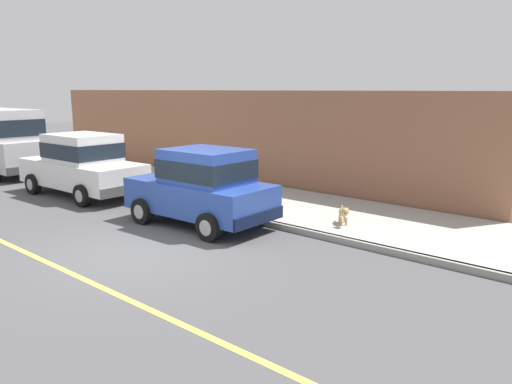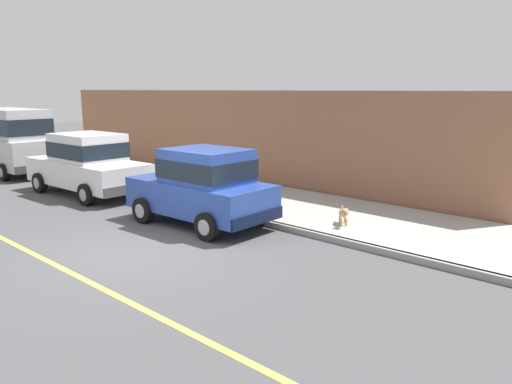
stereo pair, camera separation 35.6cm
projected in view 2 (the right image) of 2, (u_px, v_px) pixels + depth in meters
The scene contains 10 objects.
ground_plane at pixel (140, 250), 10.33m from camera, with size 80.00×80.00×0.00m, color #4C4C4F.
curb at pixel (247, 218), 12.61m from camera, with size 0.16×64.00×0.14m, color gray.
sidewalk at pixel (292, 206), 13.90m from camera, with size 3.60×64.00×0.14m, color #A8A59E.
lane_centre_line at pixel (66, 270), 9.18m from camera, with size 0.12×57.60×0.01m, color #E0D64C.
car_blue_hatchback at pixel (203, 186), 12.11m from camera, with size 2.05×3.86×1.88m.
car_white_sedan at pixel (88, 163), 15.66m from camera, with size 2.14×4.66×1.92m.
car_silver_van at pixel (11, 138), 19.54m from camera, with size 2.18×4.92×2.52m.
dog_tan at pixel (344, 213), 11.67m from camera, with size 0.61×0.52×0.49m.
fire_hydrant at pixel (261, 200), 12.81m from camera, with size 0.34×0.24×0.72m.
building_facade at pixel (226, 135), 18.30m from camera, with size 0.50×20.00×3.23m, color #8C5B42.
Camera 2 is at (-5.60, -8.47, 3.27)m, focal length 35.12 mm.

